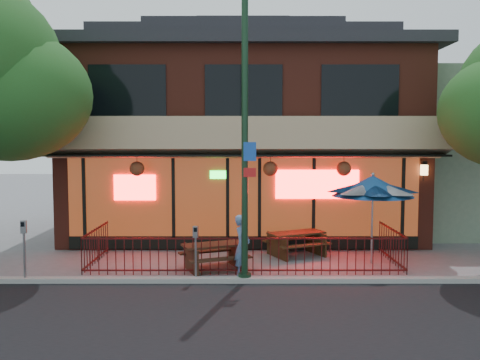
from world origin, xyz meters
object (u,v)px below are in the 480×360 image
(picnic_table_left, at_px, (214,253))
(parking_meter_far, at_px, (24,240))
(pedestrian, at_px, (242,246))
(parking_meter_near, at_px, (196,244))
(picnic_table_right, at_px, (296,240))
(patio_umbrella, at_px, (373,186))
(street_light, at_px, (245,154))

(picnic_table_left, xyz_separation_m, parking_meter_far, (-4.58, -1.18, 0.57))
(pedestrian, bearing_deg, parking_meter_near, 133.47)
(picnic_table_right, xyz_separation_m, parking_meter_near, (-2.79, -2.80, 0.46))
(picnic_table_left, relative_size, pedestrian, 1.29)
(pedestrian, bearing_deg, picnic_table_right, -15.60)
(pedestrian, bearing_deg, patio_umbrella, -49.84)
(picnic_table_left, bearing_deg, picnic_table_right, 35.49)
(parking_meter_near, distance_m, parking_meter_far, 4.17)
(pedestrian, height_order, parking_meter_near, pedestrian)
(street_light, bearing_deg, patio_umbrella, 27.25)
(pedestrian, relative_size, parking_meter_near, 1.15)
(street_light, distance_m, parking_meter_near, 2.53)
(street_light, relative_size, parking_meter_far, 4.57)
(parking_meter_near, height_order, parking_meter_far, parking_meter_far)
(street_light, distance_m, picnic_table_left, 3.01)
(patio_umbrella, bearing_deg, picnic_table_right, 154.76)
(picnic_table_left, distance_m, patio_umbrella, 4.79)
(picnic_table_right, bearing_deg, picnic_table_left, -144.51)
(picnic_table_left, height_order, parking_meter_near, parking_meter_near)
(picnic_table_right, relative_size, parking_meter_far, 1.35)
(picnic_table_left, relative_size, parking_meter_far, 1.32)
(picnic_table_right, distance_m, patio_umbrella, 2.82)
(parking_meter_near, bearing_deg, pedestrian, 23.57)
(picnic_table_right, relative_size, patio_umbrella, 0.80)
(street_light, relative_size, patio_umbrella, 2.72)
(parking_meter_near, bearing_deg, picnic_table_left, 69.88)
(patio_umbrella, distance_m, parking_meter_near, 5.30)
(picnic_table_left, bearing_deg, parking_meter_far, -165.53)
(street_light, height_order, patio_umbrella, street_light)
(picnic_table_left, xyz_separation_m, patio_umbrella, (4.40, 0.75, 1.73))
(picnic_table_left, xyz_separation_m, picnic_table_right, (2.38, 1.70, 0.00))
(street_light, distance_m, pedestrian, 2.42)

